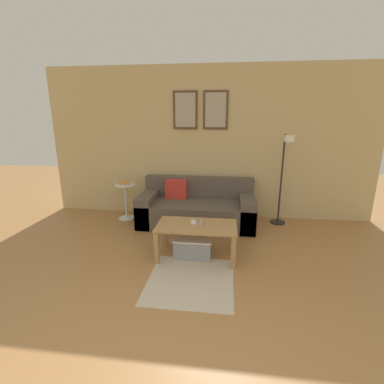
{
  "coord_description": "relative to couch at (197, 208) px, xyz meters",
  "views": [
    {
      "loc": [
        0.35,
        -1.06,
        1.75
      ],
      "look_at": [
        -0.07,
        2.16,
        0.85
      ],
      "focal_mm": 26.0,
      "sensor_mm": 36.0,
      "label": 1
    }
  ],
  "objects": [
    {
      "name": "side_table",
      "position": [
        -1.24,
        0.05,
        0.11
      ],
      "size": [
        0.33,
        0.33,
        0.61
      ],
      "color": "white",
      "rests_on": "ground_plane"
    },
    {
      "name": "wall_back",
      "position": [
        0.13,
        0.45,
        1.03
      ],
      "size": [
        5.6,
        0.09,
        2.55
      ],
      "color": "tan",
      "rests_on": "ground_plane"
    },
    {
      "name": "cell_phone",
      "position": [
        0.07,
        -1.06,
        0.18
      ],
      "size": [
        0.09,
        0.15,
        0.01
      ],
      "primitive_type": "cube",
      "rotation": [
        0.0,
        0.0,
        0.21
      ],
      "color": "silver",
      "rests_on": "coffee_table"
    },
    {
      "name": "book_stack",
      "position": [
        -1.25,
        0.06,
        0.37
      ],
      "size": [
        0.22,
        0.17,
        0.03
      ],
      "color": "silver",
      "rests_on": "side_table"
    },
    {
      "name": "storage_bin",
      "position": [
        0.08,
        -1.13,
        -0.13
      ],
      "size": [
        0.48,
        0.36,
        0.26
      ],
      "color": "gray",
      "rests_on": "ground_plane"
    },
    {
      "name": "couch",
      "position": [
        0.0,
        0.0,
        0.0
      ],
      "size": [
        1.86,
        0.86,
        0.72
      ],
      "color": "brown",
      "rests_on": "ground_plane"
    },
    {
      "name": "remote_control",
      "position": [
        0.18,
        -1.11,
        0.18
      ],
      "size": [
        0.04,
        0.15,
        0.02
      ],
      "primitive_type": "cube",
      "rotation": [
        0.0,
        0.0,
        -0.01
      ],
      "color": "#99999E",
      "rests_on": "coffee_table"
    },
    {
      "name": "coffee_table",
      "position": [
        0.13,
        -1.16,
        0.09
      ],
      "size": [
        0.99,
        0.54,
        0.43
      ],
      "color": "#AD7F4C",
      "rests_on": "ground_plane"
    },
    {
      "name": "area_rug",
      "position": [
        0.12,
        -1.71,
        -0.25
      ],
      "size": [
        0.93,
        0.99,
        0.01
      ],
      "primitive_type": "cube",
      "color": "#C1B299",
      "rests_on": "ground_plane"
    },
    {
      "name": "floor_lamp",
      "position": [
        1.35,
        0.02,
        0.6
      ],
      "size": [
        0.24,
        0.52,
        1.47
      ],
      "color": "black",
      "rests_on": "ground_plane"
    }
  ]
}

